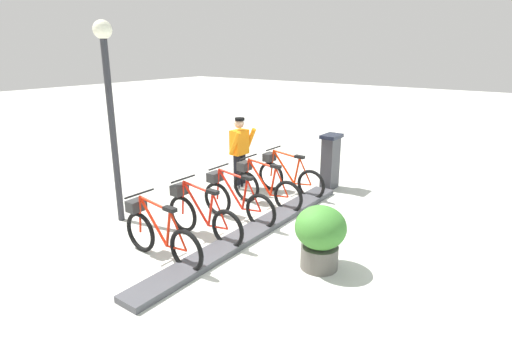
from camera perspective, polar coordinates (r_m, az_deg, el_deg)
ground_plane at (r=7.37m, az=-0.36°, el=-8.76°), size 60.00×60.00×0.00m
dock_rail_base at (r=7.34m, az=-0.36°, el=-8.41°), size 0.44×5.43×0.10m
payment_kiosk at (r=9.62m, az=10.25°, el=1.35°), size 0.36×0.52×1.28m
bike_docked_0 at (r=9.17m, az=4.40°, el=-0.73°), size 1.72×0.54×1.02m
bike_docked_1 at (r=8.44m, az=1.06°, el=-2.25°), size 1.72×0.54×1.02m
bike_docked_2 at (r=7.74m, az=-2.92°, el=-4.03°), size 1.72×0.54×1.02m
bike_docked_3 at (r=7.10m, az=-7.66°, el=-6.13°), size 1.72×0.54×1.02m
bike_docked_4 at (r=6.53m, az=-13.34°, el=-8.57°), size 1.72×0.54×1.02m
worker_near_rack at (r=9.43m, az=-2.27°, el=2.80°), size 0.49×0.64×1.66m
lamp_post at (r=7.75m, az=-19.71°, el=10.04°), size 0.32×0.32×3.62m
planter_bush at (r=6.16m, az=8.90°, el=-8.72°), size 0.76×0.76×0.97m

